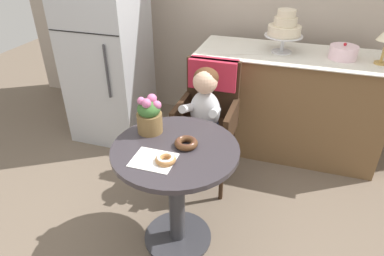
{
  "coord_description": "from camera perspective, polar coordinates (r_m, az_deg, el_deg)",
  "views": [
    {
      "loc": [
        0.57,
        -1.46,
        1.78
      ],
      "look_at": [
        0.05,
        0.15,
        0.77
      ],
      "focal_mm": 31.8,
      "sensor_mm": 36.0,
      "label": 1
    }
  ],
  "objects": [
    {
      "name": "tiered_cake_stand",
      "position": [
        2.85,
        15.27,
        15.93
      ],
      "size": [
        0.3,
        0.3,
        0.33
      ],
      "color": "silver",
      "rests_on": "display_counter"
    },
    {
      "name": "flower_vase",
      "position": [
        2.0,
        -7.18,
        2.2
      ],
      "size": [
        0.15,
        0.15,
        0.23
      ],
      "color": "brown",
      "rests_on": "cafe_table"
    },
    {
      "name": "paper_napkin",
      "position": [
        1.8,
        -6.47,
        -5.35
      ],
      "size": [
        0.22,
        0.19,
        0.0
      ],
      "primitive_type": "cube",
      "rotation": [
        0.0,
        0.0,
        0.0
      ],
      "color": "white",
      "rests_on": "cafe_table"
    },
    {
      "name": "wicker_chair",
      "position": [
        2.53,
        2.9,
        4.06
      ],
      "size": [
        0.42,
        0.45,
        0.95
      ],
      "rotation": [
        0.0,
        0.0,
        -0.03
      ],
      "color": "#332114",
      "rests_on": "ground"
    },
    {
      "name": "donut_mid",
      "position": [
        1.89,
        -0.99,
        -2.48
      ],
      "size": [
        0.13,
        0.13,
        0.04
      ],
      "color": "#4C2D19",
      "rests_on": "cafe_table"
    },
    {
      "name": "refrigerator",
      "position": [
        3.17,
        -14.2,
        12.86
      ],
      "size": [
        0.64,
        0.63,
        1.7
      ],
      "color": "#B7BABF",
      "rests_on": "ground"
    },
    {
      "name": "donut_front",
      "position": [
        1.77,
        -4.47,
        -5.2
      ],
      "size": [
        0.11,
        0.11,
        0.04
      ],
      "color": "#AD7542",
      "rests_on": "cafe_table"
    },
    {
      "name": "round_layer_cake",
      "position": [
        2.89,
        24.04,
        11.53
      ],
      "size": [
        0.21,
        0.21,
        0.12
      ],
      "color": "silver",
      "rests_on": "display_counter"
    },
    {
      "name": "display_counter",
      "position": [
        3.06,
        15.7,
        3.99
      ],
      "size": [
        1.56,
        0.62,
        0.9
      ],
      "color": "brown",
      "rests_on": "ground"
    },
    {
      "name": "cafe_table",
      "position": [
        2.02,
        -2.68,
        -8.26
      ],
      "size": [
        0.72,
        0.72,
        0.72
      ],
      "color": "#332D33",
      "rests_on": "ground"
    },
    {
      "name": "ground_plane",
      "position": [
        2.37,
        -2.37,
        -17.82
      ],
      "size": [
        8.0,
        8.0,
        0.0
      ],
      "primitive_type": "plane",
      "color": "#6B5B4C"
    },
    {
      "name": "seated_child",
      "position": [
        2.38,
        1.94,
        3.27
      ],
      "size": [
        0.27,
        0.32,
        0.73
      ],
      "color": "silver",
      "rests_on": "ground"
    }
  ]
}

